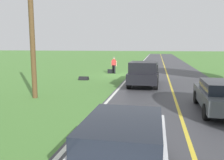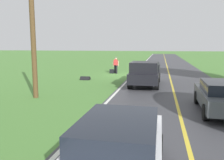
# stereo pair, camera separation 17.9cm
# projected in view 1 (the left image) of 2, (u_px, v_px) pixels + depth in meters

# --- Properties ---
(ground_plane) EXTENTS (200.00, 200.00, 0.00)m
(ground_plane) POSITION_uv_depth(u_px,v_px,m) (120.00, 75.00, 23.73)
(ground_plane) COLOR #4C7F38
(road_surface) EXTENTS (7.54, 120.00, 0.00)m
(road_surface) POSITION_uv_depth(u_px,v_px,m) (168.00, 76.00, 22.86)
(road_surface) COLOR #3D3D42
(road_surface) RESTS_ON ground
(lane_edge_line) EXTENTS (0.16, 117.60, 0.00)m
(lane_edge_line) POSITION_uv_depth(u_px,v_px,m) (131.00, 75.00, 23.53)
(lane_edge_line) COLOR silver
(lane_edge_line) RESTS_ON ground
(lane_centre_line) EXTENTS (0.14, 117.60, 0.00)m
(lane_centre_line) POSITION_uv_depth(u_px,v_px,m) (168.00, 76.00, 22.86)
(lane_centre_line) COLOR gold
(lane_centre_line) RESTS_ON ground
(hitchhiker_walking) EXTENTS (0.62, 0.51, 1.75)m
(hitchhiker_walking) POSITION_uv_depth(u_px,v_px,m) (114.00, 64.00, 24.84)
(hitchhiker_walking) COLOR black
(hitchhiker_walking) RESTS_ON ground
(suitcase_carried) EXTENTS (0.46, 0.20, 0.44)m
(suitcase_carried) POSITION_uv_depth(u_px,v_px,m) (110.00, 71.00, 24.95)
(suitcase_carried) COLOR black
(suitcase_carried) RESTS_ON ground
(pickup_truck_passing) EXTENTS (2.16, 5.43, 1.82)m
(pickup_truck_passing) POSITION_uv_depth(u_px,v_px,m) (144.00, 73.00, 17.26)
(pickup_truck_passing) COLOR black
(pickup_truck_passing) RESTS_ON ground
(sedan_mid_oncoming) EXTENTS (2.00, 4.44, 1.41)m
(sedan_mid_oncoming) POSITION_uv_depth(u_px,v_px,m) (222.00, 95.00, 10.45)
(sedan_mid_oncoming) COLOR #4C5156
(sedan_mid_oncoming) RESTS_ON ground
(sedan_ahead_same_lane) EXTENTS (1.93, 4.40, 1.41)m
(sedan_ahead_same_lane) POSITION_uv_depth(u_px,v_px,m) (122.00, 151.00, 4.96)
(sedan_ahead_same_lane) COLOR silver
(sedan_ahead_same_lane) RESTS_ON ground
(utility_pole_roadside) EXTENTS (0.28, 0.28, 8.07)m
(utility_pole_roadside) POSITION_uv_depth(u_px,v_px,m) (32.00, 25.00, 12.80)
(utility_pole_roadside) COLOR brown
(utility_pole_roadside) RESTS_ON ground
(drainage_culvert) EXTENTS (0.80, 0.60, 0.60)m
(drainage_culvert) POSITION_uv_depth(u_px,v_px,m) (84.00, 80.00, 20.34)
(drainage_culvert) COLOR black
(drainage_culvert) RESTS_ON ground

